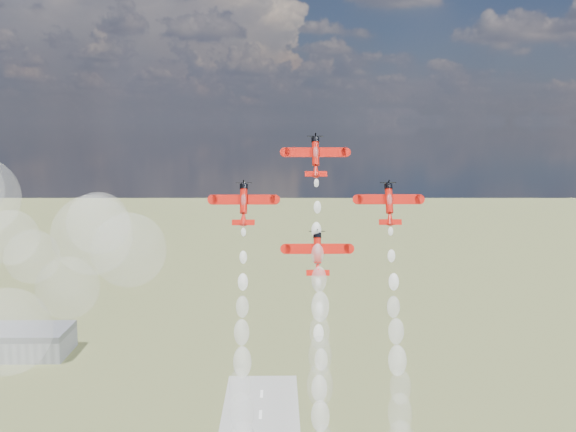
% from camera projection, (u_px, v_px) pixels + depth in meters
% --- Properties ---
extents(hangar, '(50.00, 28.00, 13.00)m').
position_uv_depth(hangar, '(17.00, 342.00, 326.99)').
color(hangar, gray).
rests_on(hangar, ground).
extents(plane_lead, '(13.15, 6.40, 8.80)m').
position_uv_depth(plane_lead, '(316.00, 155.00, 144.52)').
color(plane_lead, red).
rests_on(plane_lead, ground).
extents(plane_left, '(13.15, 6.40, 8.80)m').
position_uv_depth(plane_left, '(244.00, 203.00, 141.18)').
color(plane_left, red).
rests_on(plane_left, ground).
extents(plane_right, '(13.15, 6.40, 8.80)m').
position_uv_depth(plane_right, '(389.00, 203.00, 141.65)').
color(plane_right, red).
rests_on(plane_right, ground).
extents(plane_slot, '(13.15, 6.40, 8.80)m').
position_uv_depth(plane_slot, '(317.00, 253.00, 138.32)').
color(plane_slot, red).
rests_on(plane_slot, ground).
extents(smoke_trail_lead, '(5.14, 20.43, 41.08)m').
position_uv_depth(smoke_trail_lead, '(320.00, 341.00, 133.33)').
color(smoke_trail_lead, white).
rests_on(smoke_trail_lead, plane_lead).
extents(smoke_trail_left, '(5.23, 20.99, 40.49)m').
position_uv_depth(smoke_trail_left, '(242.00, 397.00, 129.66)').
color(smoke_trail_left, white).
rests_on(smoke_trail_left, plane_left).
extents(smoke_trail_right, '(5.24, 21.00, 40.81)m').
position_uv_depth(smoke_trail_right, '(399.00, 396.00, 130.04)').
color(smoke_trail_right, white).
rests_on(smoke_trail_right, plane_right).
extents(drifted_smoke_cloud, '(67.09, 34.08, 52.34)m').
position_uv_depth(drifted_smoke_cloud, '(22.00, 245.00, 164.28)').
color(drifted_smoke_cloud, white).
rests_on(drifted_smoke_cloud, ground).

